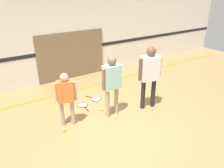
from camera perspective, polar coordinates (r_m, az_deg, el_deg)
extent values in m
plane|color=#A87F4C|center=(5.53, 1.11, -8.89)|extent=(16.00, 16.00, 0.00)
cube|color=silver|center=(7.57, -12.95, 12.74)|extent=(16.00, 0.06, 3.20)
cube|color=black|center=(7.67, -12.46, 8.50)|extent=(16.00, 0.01, 0.12)
cube|color=#756047|center=(7.80, -10.46, 7.35)|extent=(2.45, 0.05, 1.64)
cube|color=orange|center=(7.09, -8.42, -1.30)|extent=(14.40, 0.10, 0.01)
cylinder|color=tan|center=(5.41, -1.17, -5.05)|extent=(0.11, 0.11, 0.75)
cylinder|color=tan|center=(5.57, 1.14, -4.17)|extent=(0.11, 0.11, 0.75)
cube|color=#99D8D1|center=(5.20, 0.00, 1.88)|extent=(0.45, 0.28, 0.59)
sphere|color=brown|center=(5.06, 0.00, 6.12)|extent=(0.22, 0.22, 0.22)
cylinder|color=brown|center=(5.06, -2.26, 1.11)|extent=(0.08, 0.08, 0.53)
cylinder|color=brown|center=(5.36, 2.14, 2.45)|extent=(0.08, 0.08, 0.53)
cylinder|color=tan|center=(5.23, -12.86, -7.56)|extent=(0.09, 0.09, 0.63)
cylinder|color=tan|center=(5.23, -10.24, -7.31)|extent=(0.09, 0.09, 0.63)
cube|color=orange|center=(4.97, -12.08, -1.89)|extent=(0.41, 0.32, 0.50)
sphere|color=#DBAD89|center=(4.83, -12.42, 1.74)|extent=(0.18, 0.18, 0.18)
cylinder|color=#DBAD89|center=(4.98, -14.54, -2.19)|extent=(0.07, 0.07, 0.44)
cylinder|color=#DBAD89|center=(4.98, -9.60, -1.72)|extent=(0.07, 0.07, 0.44)
cylinder|color=#232328|center=(5.97, 10.71, -2.27)|extent=(0.12, 0.12, 0.80)
cylinder|color=#232328|center=(5.83, 8.09, -2.73)|extent=(0.12, 0.12, 0.80)
cube|color=silver|center=(5.62, 9.90, 4.08)|extent=(0.52, 0.37, 0.64)
sphere|color=brown|center=(5.49, 10.22, 8.36)|extent=(0.23, 0.23, 0.23)
cylinder|color=brown|center=(5.76, 12.32, 4.28)|extent=(0.08, 0.08, 0.57)
cylinder|color=brown|center=(5.50, 7.37, 3.71)|extent=(0.08, 0.08, 0.57)
torus|color=#28282D|center=(6.41, -4.20, -3.87)|extent=(0.42, 0.42, 0.02)
cylinder|color=silver|center=(6.41, -4.20, -3.87)|extent=(0.27, 0.27, 0.01)
cylinder|color=black|center=(6.54, -6.00, -3.36)|extent=(0.11, 0.19, 0.02)
sphere|color=black|center=(6.59, -6.71, -3.16)|extent=(0.03, 0.03, 0.03)
torus|color=#28282D|center=(6.12, -7.68, -5.47)|extent=(0.30, 0.30, 0.02)
cylinder|color=silver|center=(6.12, -7.68, -5.47)|extent=(0.25, 0.25, 0.01)
cylinder|color=black|center=(5.93, -6.68, -6.48)|extent=(0.03, 0.22, 0.02)
sphere|color=black|center=(5.84, -6.20, -6.95)|extent=(0.03, 0.03, 0.03)
sphere|color=#CCE038|center=(5.51, 1.01, -8.60)|extent=(0.07, 0.07, 0.07)
sphere|color=#CCE038|center=(6.49, -3.96, -3.29)|extent=(0.07, 0.07, 0.07)
sphere|color=#CCE038|center=(5.83, -2.76, -6.66)|extent=(0.07, 0.07, 0.07)
sphere|color=#CCE038|center=(5.17, -12.40, -11.69)|extent=(0.07, 0.07, 0.07)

